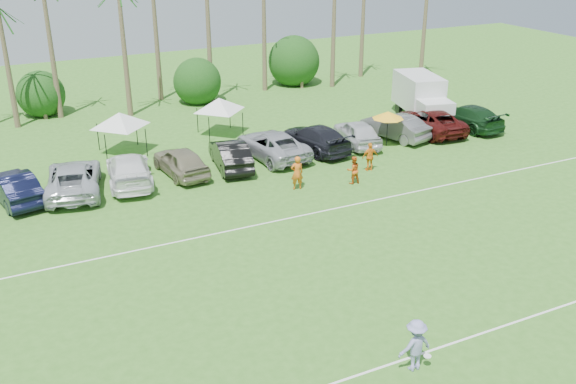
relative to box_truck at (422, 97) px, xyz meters
name	(u,v)px	position (x,y,z in m)	size (l,w,h in m)	color
field_lines	(289,288)	(-19.55, -17.17, -1.76)	(80.00, 12.10, 0.01)	white
palm_tree_4	(59,17)	(-23.55, 12.83, 5.71)	(2.40, 2.40, 8.90)	brown
palm_tree_5	(113,2)	(-19.55, 12.83, 6.59)	(2.40, 2.40, 9.90)	brown
palm_tree_8	(271,4)	(-6.55, 12.83, 5.71)	(2.40, 2.40, 8.90)	brown
bush_tree_1	(41,93)	(-25.55, 13.83, 0.03)	(4.00, 4.00, 4.00)	brown
bush_tree_2	(191,77)	(-13.55, 13.83, 0.03)	(4.00, 4.00, 4.00)	brown
bush_tree_3	(297,66)	(-3.55, 13.83, 0.03)	(4.00, 4.00, 4.00)	brown
sideline_player_a	(297,173)	(-14.49, -7.89, -0.79)	(0.72, 0.47, 1.96)	orange
sideline_player_b	(353,170)	(-11.21, -8.55, -0.95)	(0.80, 0.62, 1.64)	#D45917
sideline_player_c	(370,157)	(-9.22, -7.23, -0.89)	(1.03, 0.43, 1.75)	orange
box_truck	(422,97)	(0.00, 0.00, 0.00)	(3.88, 6.80, 3.30)	silver
canopy_tent_left	(119,113)	(-21.99, 2.44, 0.98)	(3.95, 3.95, 3.20)	black
canopy_tent_right	(219,98)	(-14.93, 3.30, 0.90)	(3.84, 3.84, 3.11)	black
market_umbrella	(388,115)	(-5.68, -3.80, 0.36)	(2.13, 2.13, 2.37)	black
frisbee_player	(415,345)	(-18.02, -23.69, -0.81)	(1.24, 0.72, 1.92)	#898AC2
parked_car_1	(14,187)	(-28.95, -2.78, -0.92)	(1.80, 5.16, 1.70)	black
parked_car_2	(73,178)	(-25.87, -2.90, -0.92)	(2.82, 6.12, 1.70)	#B4B8BF
parked_car_3	(129,170)	(-22.79, -2.90, -0.92)	(2.38, 5.86, 1.70)	white
parked_car_4	(181,161)	(-19.71, -2.90, -0.92)	(2.01, 4.99, 1.70)	gray
parked_car_5	(230,155)	(-16.63, -3.10, -0.92)	(1.80, 5.16, 1.70)	black
parked_car_6	(272,145)	(-13.55, -2.53, -0.92)	(2.82, 6.12, 1.70)	#A8A9B0
parked_car_7	(315,138)	(-10.47, -2.55, -0.92)	(2.38, 5.86, 1.70)	black
parked_car_8	(357,133)	(-7.39, -2.78, -0.92)	(2.01, 4.99, 1.70)	silver
parked_car_9	(395,126)	(-4.31, -2.72, -0.92)	(1.80, 5.16, 1.70)	slate
parked_car_10	(431,121)	(-1.23, -2.73, -0.92)	(2.82, 6.12, 1.70)	#4C1110
parked_car_11	(468,117)	(1.85, -3.07, -0.92)	(2.38, 5.86, 1.70)	#153819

